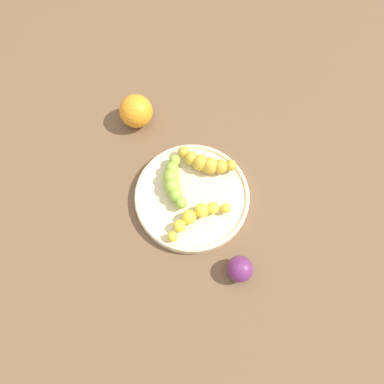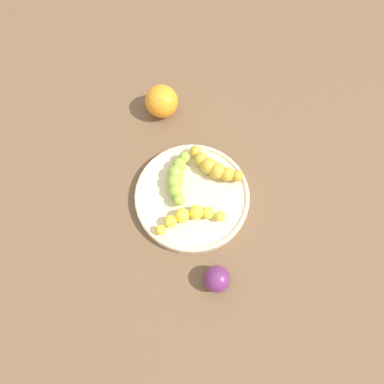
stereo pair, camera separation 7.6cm
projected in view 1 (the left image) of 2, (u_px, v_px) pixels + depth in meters
The scene contains 7 objects.
ground_plane at pixel (192, 198), 0.80m from camera, with size 2.40×2.40×0.00m, color brown.
fruit_bowl at pixel (192, 196), 0.79m from camera, with size 0.25×0.25×0.02m.
banana_yellow at pixel (196, 216), 0.75m from camera, with size 0.05×0.14×0.03m.
banana_spotted at pixel (206, 163), 0.79m from camera, with size 0.10×0.10×0.04m.
banana_green at pixel (173, 182), 0.77m from camera, with size 0.12×0.06×0.04m.
orange_fruit at pixel (136, 111), 0.84m from camera, with size 0.08×0.08×0.08m, color orange.
plum_purple at pixel (240, 269), 0.72m from camera, with size 0.05×0.05×0.05m, color #662659.
Camera 1 is at (-0.25, 0.13, 0.75)m, focal length 34.51 mm.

